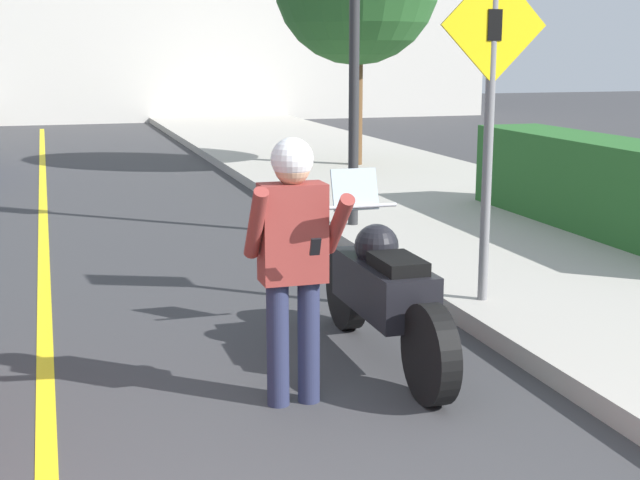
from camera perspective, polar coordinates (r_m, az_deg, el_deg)
The scene contains 5 objects.
road_center_line at distance 8.99m, azimuth -17.25°, elevation -2.57°, with size 0.12×36.00×0.01m.
motorcycle at distance 6.34m, azimuth 4.06°, elevation -3.32°, with size 0.62×2.28×1.31m.
person_biker at distance 5.42m, azimuth -1.74°, elevation -0.34°, with size 0.59×0.46×1.68m.
crossing_sign at distance 7.28m, azimuth 10.84°, elevation 8.53°, with size 0.91×0.08×2.67m.
hedge_row at distance 10.63m, azimuth 18.16°, elevation 3.26°, with size 0.90×4.90×1.04m.
Camera 1 is at (-0.49, -2.72, 2.18)m, focal length 50.00 mm.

